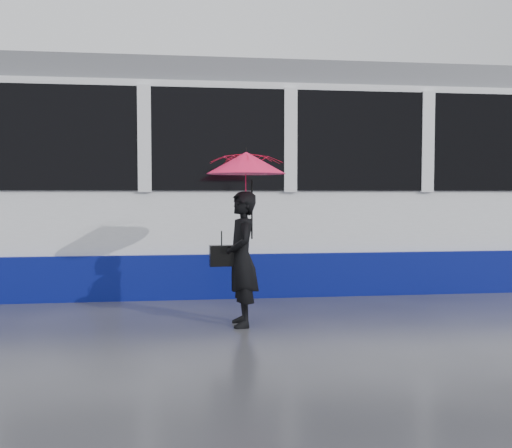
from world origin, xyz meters
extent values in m
plane|color=#2D2E33|center=(0.00, 0.00, 0.00)|extent=(90.00, 90.00, 0.00)
cube|color=#3F3D38|center=(0.00, 1.78, 0.01)|extent=(34.00, 0.07, 0.02)
cube|color=#3F3D38|center=(0.00, 3.22, 0.01)|extent=(34.00, 0.07, 0.02)
cube|color=white|center=(-3.43, 2.50, 1.52)|extent=(24.00, 2.40, 2.95)
cube|color=navy|center=(-3.43, 2.50, 0.31)|extent=(24.00, 2.56, 0.62)
cube|color=black|center=(-3.43, 2.50, 2.20)|extent=(23.00, 2.48, 1.40)
cube|color=slate|center=(-3.43, 2.50, 3.17)|extent=(23.60, 2.20, 0.35)
imported|color=black|center=(-0.78, -0.38, 0.74)|extent=(0.39, 0.56, 1.48)
imported|color=#DA1279|center=(-0.73, -0.38, 1.56)|extent=(0.86, 0.87, 0.74)
cone|color=#DA1279|center=(-0.73, -0.38, 1.79)|extent=(0.92, 0.92, 0.24)
cylinder|color=black|center=(-0.73, -0.38, 1.93)|extent=(0.01, 0.01, 0.06)
cylinder|color=black|center=(-0.66, -0.36, 1.28)|extent=(0.02, 0.02, 0.65)
cube|color=black|center=(-1.00, -0.36, 0.78)|extent=(0.27, 0.13, 0.23)
cylinder|color=black|center=(-1.00, -0.36, 0.98)|extent=(0.01, 0.01, 0.18)
camera|label=1|loc=(-1.40, -6.58, 1.45)|focal=40.00mm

